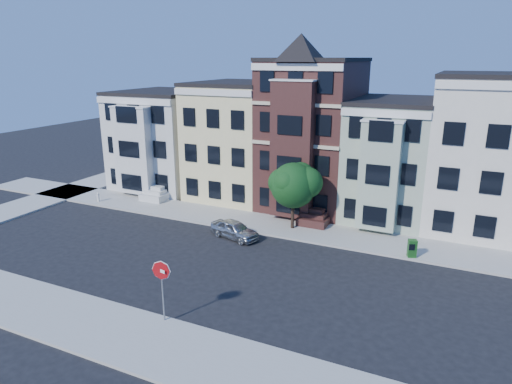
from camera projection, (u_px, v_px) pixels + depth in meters
The scene contains 13 objects.
ground at pixel (233, 271), 27.33m from camera, with size 120.00×120.00×0.00m, color black.
far_sidewalk at pixel (283, 227), 34.26m from camera, with size 60.00×4.00×0.15m, color #9E9B93.
near_sidewalk at pixel (149, 343), 20.36m from camera, with size 60.00×4.00×0.15m, color #9E9B93.
house_white at pixel (166, 140), 44.75m from camera, with size 8.00×9.00×9.00m, color silver.
house_yellow at pixel (239, 141), 41.35m from camera, with size 7.00×9.00×10.00m, color beige.
house_brown at pixel (313, 136), 38.22m from camera, with size 7.00×9.00×12.00m, color #3D1E1A.
house_green at pixel (391, 160), 36.00m from camera, with size 6.00×9.00×9.00m, color #A0B197.
house_cream at pixel (491, 156), 32.87m from camera, with size 8.00×9.00×11.00m, color silver.
street_tree at pixel (293, 188), 33.01m from camera, with size 5.24×5.24×6.09m, color #164C18, non-canonical shape.
parked_car at pixel (234, 229), 32.20m from camera, with size 1.51×3.76×1.28m, color #A9ACB2.
newspaper_box at pixel (412, 248), 28.80m from camera, with size 0.52×0.46×1.15m, color #1D591D.
fire_hydrant at pixel (98, 198), 40.04m from camera, with size 0.22×0.22×0.63m, color silver.
stop_sign at pixel (162, 287), 21.48m from camera, with size 0.96×0.13×3.51m, color #A30D11, non-canonical shape.
Camera 1 is at (11.79, -21.93, 12.30)m, focal length 32.00 mm.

